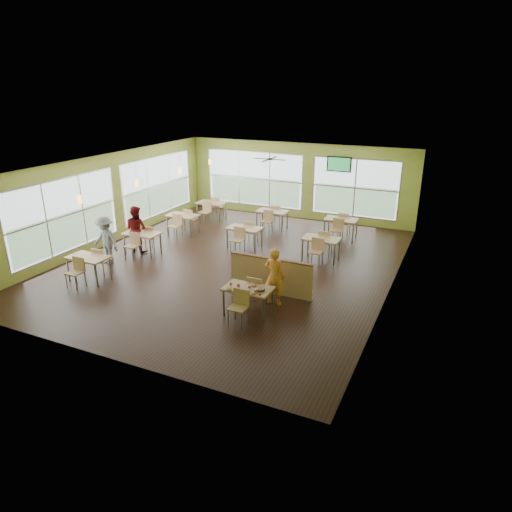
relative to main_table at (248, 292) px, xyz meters
name	(u,v)px	position (x,y,z in m)	size (l,w,h in m)	color
room	(232,216)	(-2.00, 3.00, 0.97)	(12.00, 12.04, 3.20)	black
window_bays	(209,192)	(-4.65, 6.08, 0.85)	(9.24, 10.24, 2.38)	white
main_table	(248,292)	(0.00, 0.00, 0.00)	(1.22, 1.52, 0.87)	tan
half_wall_divider	(271,275)	(0.00, 1.45, -0.11)	(2.40, 0.14, 1.04)	tan
dining_tables	(229,227)	(-3.05, 4.71, 0.00)	(6.92, 8.72, 0.87)	tan
pendant_lights	(159,177)	(-5.20, 3.68, 1.82)	(0.11, 7.31, 0.86)	#2D2119
ceiling_fan	(270,159)	(-2.00, 6.00, 2.32)	(1.25, 1.25, 0.29)	#2D2119
tv_backwall	(339,164)	(-0.20, 8.90, 1.82)	(1.00, 0.07, 0.60)	black
man_plaid	(274,277)	(0.35, 0.85, 0.15)	(0.57, 0.38, 1.57)	orange
patron_maroon	(136,229)	(-5.51, 2.62, 0.18)	(0.79, 0.61, 1.62)	#5B0E0F
patron_grey	(106,240)	(-5.72, 1.33, 0.15)	(1.01, 0.58, 1.56)	slate
cup_blue	(231,284)	(-0.44, -0.07, 0.18)	(0.08, 0.08, 0.30)	white
cup_yellow	(238,285)	(-0.22, -0.09, 0.19)	(0.10, 0.10, 0.36)	white
cup_red_near	(249,287)	(0.06, -0.05, 0.18)	(0.08, 0.08, 0.30)	white
cup_red_far	(256,291)	(0.30, -0.20, 0.18)	(0.09, 0.09, 0.32)	white
food_basket	(260,289)	(0.33, -0.01, 0.15)	(0.26, 0.26, 0.06)	black
ketchup_cup	(260,295)	(0.44, -0.26, 0.13)	(0.06, 0.06, 0.02)	#A31B00
wrapper_left	(229,289)	(-0.37, -0.30, 0.14)	(0.15, 0.14, 0.04)	olive
wrapper_mid	(254,285)	(0.09, 0.14, 0.14)	(0.20, 0.18, 0.05)	olive
wrapper_right	(253,293)	(0.27, -0.27, 0.14)	(0.13, 0.12, 0.03)	olive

